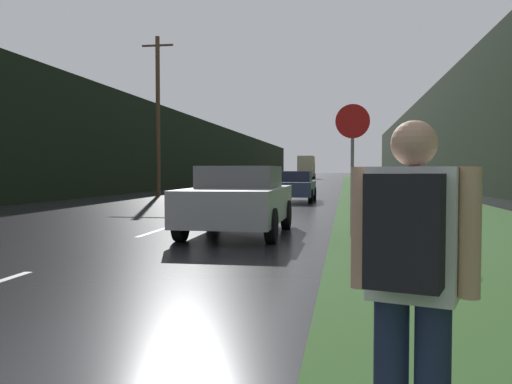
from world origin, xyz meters
name	(u,v)px	position (x,y,z in m)	size (l,w,h in m)	color
grass_verge	(384,191)	(7.09, 40.00, 0.01)	(6.00, 240.00, 0.02)	#2D5123
lane_stripe_c	(160,230)	(0.00, 13.36, 0.00)	(0.12, 3.00, 0.01)	silver
lane_stripe_d	(224,209)	(0.00, 20.36, 0.00)	(0.12, 3.00, 0.01)	silver
lane_stripe_e	(256,199)	(0.00, 27.36, 0.00)	(0.12, 3.00, 0.01)	silver
lane_stripe_f	(274,193)	(0.00, 34.36, 0.00)	(0.12, 3.00, 0.01)	silver
treeline_far_side	(189,152)	(-10.09, 50.00, 3.14)	(2.00, 140.00, 6.28)	black
treeline_near_side	(447,135)	(13.09, 50.00, 4.50)	(2.00, 140.00, 9.00)	black
utility_pole_far	(158,114)	(-6.04, 30.20, 4.60)	(1.80, 0.24, 8.93)	#4C3823
stop_sign	(352,154)	(4.54, 12.62, 1.77)	(0.73, 0.07, 2.84)	slate
hitchhiker_with_backpack	(411,277)	(4.69, 3.40, 0.95)	(0.56, 0.48, 1.66)	#1E2847
car_passing_near	(239,199)	(2.05, 12.78, 0.78)	(2.05, 4.35, 1.53)	#9E9EA3
car_passing_far	(294,186)	(2.05, 25.77, 0.70)	(1.94, 4.05, 1.40)	#2D3856
delivery_truck	(307,167)	(-2.05, 92.01, 1.99)	(2.63, 8.63, 3.79)	#6E684F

